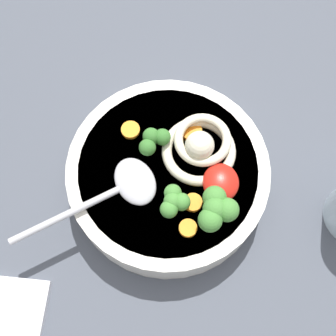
# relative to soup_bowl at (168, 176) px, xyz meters

# --- Properties ---
(table_slab) EXTENTS (1.19, 1.19, 0.04)m
(table_slab) POSITION_rel_soup_bowl_xyz_m (0.03, 0.01, -0.05)
(table_slab) COLOR #474C56
(table_slab) RESTS_ON ground
(soup_bowl) EXTENTS (0.24, 0.24, 0.06)m
(soup_bowl) POSITION_rel_soup_bowl_xyz_m (0.00, 0.00, 0.00)
(soup_bowl) COLOR silver
(soup_bowl) RESTS_ON table_slab
(noodle_pile) EXTENTS (0.10, 0.09, 0.04)m
(noodle_pile) POSITION_rel_soup_bowl_xyz_m (0.02, -0.04, 0.04)
(noodle_pile) COLOR beige
(noodle_pile) RESTS_ON soup_bowl
(soup_spoon) EXTENTS (0.11, 0.17, 0.02)m
(soup_spoon) POSITION_rel_soup_bowl_xyz_m (-0.03, 0.05, 0.04)
(soup_spoon) COLOR #B7B7BC
(soup_spoon) RESTS_ON soup_bowl
(chili_sauce_dollop) EXTENTS (0.05, 0.04, 0.02)m
(chili_sauce_dollop) POSITION_rel_soup_bowl_xyz_m (-0.02, -0.06, 0.04)
(chili_sauce_dollop) COLOR red
(chili_sauce_dollop) RESTS_ON soup_bowl
(broccoli_floret_center) EXTENTS (0.04, 0.03, 0.03)m
(broccoli_floret_center) POSITION_rel_soup_bowl_xyz_m (-0.05, -0.01, 0.05)
(broccoli_floret_center) COLOR #7A9E60
(broccoli_floret_center) RESTS_ON soup_bowl
(broccoli_floret_beside_noodles) EXTENTS (0.05, 0.04, 0.04)m
(broccoli_floret_beside_noodles) POSITION_rel_soup_bowl_xyz_m (-0.06, -0.05, 0.05)
(broccoli_floret_beside_noodles) COLOR #7A9E60
(broccoli_floret_beside_noodles) RESTS_ON soup_bowl
(broccoli_floret_far) EXTENTS (0.04, 0.03, 0.03)m
(broccoli_floret_far) POSITION_rel_soup_bowl_xyz_m (0.03, 0.02, 0.05)
(broccoli_floret_far) COLOR #7A9E60
(broccoli_floret_far) RESTS_ON soup_bowl
(carrot_slice_extra_b) EXTENTS (0.02, 0.02, 0.01)m
(carrot_slice_extra_b) POSITION_rel_soup_bowl_xyz_m (-0.07, -0.02, 0.03)
(carrot_slice_extra_b) COLOR orange
(carrot_slice_extra_b) RESTS_ON soup_bowl
(carrot_slice_left) EXTENTS (0.02, 0.02, 0.01)m
(carrot_slice_left) POSITION_rel_soup_bowl_xyz_m (0.05, -0.03, 0.03)
(carrot_slice_left) COLOR orange
(carrot_slice_left) RESTS_ON soup_bowl
(carrot_slice_near_spoon) EXTENTS (0.02, 0.02, 0.01)m
(carrot_slice_near_spoon) POSITION_rel_soup_bowl_xyz_m (0.05, 0.05, 0.03)
(carrot_slice_near_spoon) COLOR orange
(carrot_slice_near_spoon) RESTS_ON soup_bowl
(carrot_slice_beside_chili) EXTENTS (0.02, 0.02, 0.01)m
(carrot_slice_beside_chili) POSITION_rel_soup_bowl_xyz_m (-0.04, -0.03, 0.03)
(carrot_slice_beside_chili) COLOR orange
(carrot_slice_beside_chili) RESTS_ON soup_bowl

